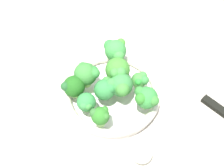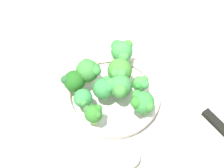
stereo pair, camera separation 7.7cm
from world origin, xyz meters
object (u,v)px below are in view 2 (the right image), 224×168
broccoli_floret_6 (93,114)px  broccoli_floret_9 (142,102)px  broccoli_floret_0 (122,51)px  broccoli_floret_4 (74,81)px  broccoli_floret_2 (119,71)px  broccoli_floret_7 (119,87)px  broccoli_floret_5 (104,88)px  broccoli_floret_8 (140,84)px  garlic_bulb (129,157)px  broccoli_floret_3 (83,99)px  bowl (112,94)px  broccoli_floret_1 (89,70)px

broccoli_floret_6 → broccoli_floret_9: size_ratio=0.88×
broccoli_floret_0 → broccoli_floret_4: bearing=-4.6°
broccoli_floret_2 → broccoli_floret_9: 11.39cm
broccoli_floret_4 → broccoli_floret_7: broccoli_floret_7 is taller
broccoli_floret_5 → broccoli_floret_8: (-8.29, 5.32, -0.61)cm
broccoli_floret_4 → garlic_bulb: 24.75cm
broccoli_floret_3 → broccoli_floret_2: bearing=178.5°
broccoli_floret_3 → broccoli_floret_4: 6.07cm
broccoli_floret_6 → garlic_bulb: (-0.39, 12.80, -5.21)cm
broccoli_floret_3 → broccoli_floret_9: size_ratio=0.83×
bowl → broccoli_floret_7: 6.86cm
broccoli_floret_0 → broccoli_floret_2: bearing=40.5°
broccoli_floret_5 → broccoli_floret_8: broccoli_floret_5 is taller
bowl → broccoli_floret_2: broccoli_floret_2 is taller
broccoli_floret_1 → garlic_bulb: 25.43cm
broccoli_floret_0 → broccoli_floret_1: size_ratio=0.99×
broccoli_floret_2 → broccoli_floret_5: bearing=9.3°
broccoli_floret_6 → broccoli_floret_9: (-11.19, 6.01, 0.38)cm
broccoli_floret_0 → broccoli_floret_3: bearing=14.1°
broccoli_floret_5 → garlic_bulb: broccoli_floret_5 is taller
broccoli_floret_7 → broccoli_floret_1: bearing=-73.9°
broccoli_floret_2 → broccoli_floret_8: 6.92cm
broccoli_floret_0 → broccoli_floret_4: 16.65cm
bowl → broccoli_floret_3: broccoli_floret_3 is taller
broccoli_floret_9 → garlic_bulb: bearing=32.2°
broccoli_floret_5 → broccoli_floret_7: 3.94cm
broccoli_floret_2 → bowl: bearing=16.9°
broccoli_floret_6 → broccoli_floret_2: bearing=-158.8°
broccoli_floret_8 → broccoli_floret_9: broccoli_floret_9 is taller
bowl → broccoli_floret_3: size_ratio=4.69×
broccoli_floret_4 → broccoli_floret_9: size_ratio=0.95×
broccoli_floret_7 → broccoli_floret_8: bearing=154.0°
broccoli_floret_4 → broccoli_floret_6: broccoli_floret_4 is taller
broccoli_floret_1 → broccoli_floret_5: broccoli_floret_1 is taller
bowl → garlic_bulb: garlic_bulb is taller
broccoli_floret_6 → broccoli_floret_1: bearing=-124.1°
bowl → broccoli_floret_3: bearing=-8.5°
broccoli_floret_7 → bowl: bearing=-86.4°
bowl → garlic_bulb: size_ratio=5.18×
bowl → broccoli_floret_9: (-1.26, 10.14, 6.23)cm
broccoli_floret_2 → broccoli_floret_0: bearing=-139.5°
broccoli_floret_0 → broccoli_floret_7: 12.34cm
broccoli_floret_8 → garlic_bulb: size_ratio=1.00×
broccoli_floret_2 → broccoli_floret_5: size_ratio=1.27×
broccoli_floret_6 → broccoli_floret_7: size_ratio=0.84×
broccoli_floret_9 → broccoli_floret_5: bearing=-68.8°
broccoli_floret_3 → broccoli_floret_8: broccoli_floret_3 is taller
broccoli_floret_2 → broccoli_floret_3: 12.48cm
broccoli_floret_3 → bowl: bearing=171.5°
broccoli_floret_5 → broccoli_floret_6: size_ratio=1.04×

